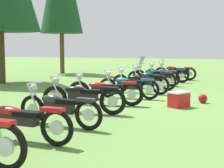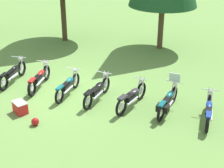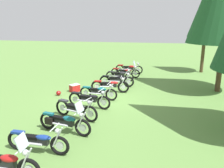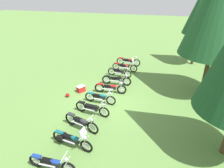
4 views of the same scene
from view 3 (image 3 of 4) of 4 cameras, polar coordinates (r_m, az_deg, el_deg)
name	(u,v)px [view 3 (image 3 of 4)]	position (r m, az deg, el deg)	size (l,w,h in m)	color
ground_plane	(100,99)	(13.14, -2.91, -3.75)	(80.00, 80.00, 0.00)	#608C42
motorcycle_0	(129,68)	(19.69, 4.26, 3.89)	(0.68, 2.36, 1.02)	black
motorcycle_1	(126,72)	(18.34, 3.39, 3.08)	(0.68, 2.37, 1.35)	black
motorcycle_2	(120,75)	(17.13, 1.96, 2.19)	(0.63, 2.16, 0.99)	black
motorcycle_3	(117,80)	(15.60, 1.21, 0.98)	(0.76, 2.38, 1.02)	black
motorcycle_4	(110,85)	(14.28, -0.44, -0.33)	(0.71, 2.39, 1.02)	black
motorcycle_5	(99,92)	(12.96, -3.35, -1.95)	(0.71, 2.22, 1.00)	black
motorcycle_6	(89,99)	(11.76, -5.66, -3.71)	(0.71, 2.33, 1.01)	black
motorcycle_7	(76,109)	(10.49, -8.89, -6.10)	(0.87, 2.25, 1.03)	black
motorcycle_8	(64,122)	(9.28, -11.85, -9.07)	(0.85, 2.32, 1.36)	black
motorcycle_9	(38,141)	(8.19, -17.85, -13.24)	(0.66, 2.25, 0.99)	black
motorcycle_10	(2,163)	(7.34, -25.61, -17.19)	(0.63, 2.23, 1.35)	black
pine_tree_0	(207,9)	(21.40, 22.52, 16.71)	(2.94, 2.94, 7.57)	#4C3823
picnic_cooler	(75,88)	(14.69, -9.22, -0.96)	(0.71, 0.66, 0.46)	red
dropped_helmet	(59,93)	(14.11, -13.09, -2.20)	(0.28, 0.28, 0.28)	maroon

